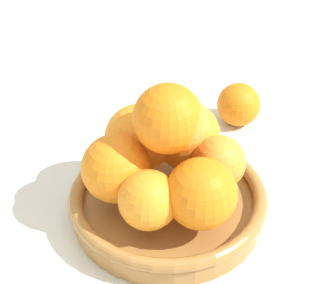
{
  "coord_description": "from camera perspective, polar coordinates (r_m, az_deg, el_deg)",
  "views": [
    {
      "loc": [
        -0.03,
        -0.5,
        0.48
      ],
      "look_at": [
        0.0,
        0.0,
        0.11
      ],
      "focal_mm": 60.0,
      "sensor_mm": 36.0,
      "label": 1
    }
  ],
  "objects": [
    {
      "name": "fruit_bowl",
      "position": [
        0.68,
        -0.0,
        -6.08
      ],
      "size": [
        0.24,
        0.24,
        0.04
      ],
      "color": "#A57238",
      "rests_on": "ground_plane"
    },
    {
      "name": "stray_orange",
      "position": [
        0.83,
        7.18,
        3.8
      ],
      "size": [
        0.06,
        0.06,
        0.06
      ],
      "primitive_type": "sphere",
      "color": "orange",
      "rests_on": "ground_plane"
    },
    {
      "name": "orange_pile",
      "position": [
        0.64,
        -0.22,
        -1.07
      ],
      "size": [
        0.19,
        0.19,
        0.14
      ],
      "color": "orange",
      "rests_on": "fruit_bowl"
    },
    {
      "name": "ground_plane",
      "position": [
        0.69,
        -0.0,
        -7.28
      ],
      "size": [
        4.0,
        4.0,
        0.0
      ],
      "primitive_type": "plane",
      "color": "silver"
    }
  ]
}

